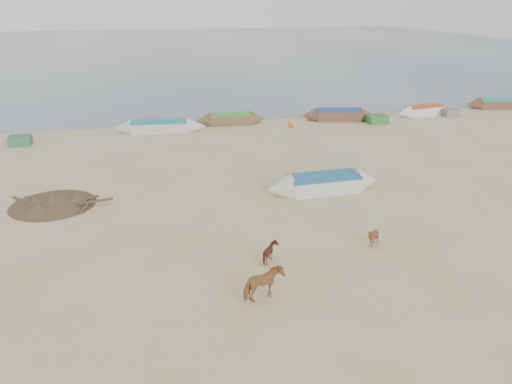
{
  "coord_description": "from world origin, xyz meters",
  "views": [
    {
      "loc": [
        -4.9,
        -16.69,
        9.4
      ],
      "look_at": [
        0.0,
        4.0,
        1.0
      ],
      "focal_mm": 35.0,
      "sensor_mm": 36.0,
      "label": 1
    }
  ],
  "objects_px": {
    "cow_adult": "(263,284)",
    "calf_right": "(271,253)",
    "near_canoe": "(324,184)",
    "calf_front": "(373,237)"
  },
  "relations": [
    {
      "from": "calf_front",
      "to": "near_canoe",
      "type": "height_order",
      "value": "near_canoe"
    },
    {
      "from": "calf_front",
      "to": "calf_right",
      "type": "distance_m",
      "value": 4.34
    },
    {
      "from": "calf_front",
      "to": "calf_right",
      "type": "relative_size",
      "value": 1.03
    },
    {
      "from": "calf_front",
      "to": "near_canoe",
      "type": "xyz_separation_m",
      "value": [
        0.18,
        6.07,
        0.05
      ]
    },
    {
      "from": "calf_right",
      "to": "near_canoe",
      "type": "bearing_deg",
      "value": -24.36
    },
    {
      "from": "near_canoe",
      "to": "cow_adult",
      "type": "bearing_deg",
      "value": -123.48
    },
    {
      "from": "near_canoe",
      "to": "calf_right",
      "type": "bearing_deg",
      "value": -126.94
    },
    {
      "from": "cow_adult",
      "to": "calf_front",
      "type": "distance_m",
      "value": 5.87
    },
    {
      "from": "cow_adult",
      "to": "calf_right",
      "type": "bearing_deg",
      "value": -40.88
    },
    {
      "from": "cow_adult",
      "to": "calf_front",
      "type": "height_order",
      "value": "cow_adult"
    }
  ]
}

